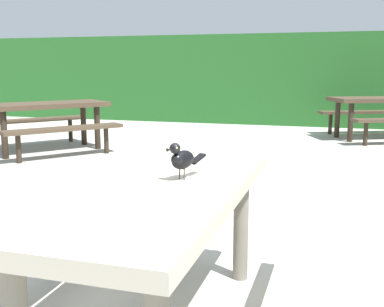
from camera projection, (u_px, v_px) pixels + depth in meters
hedge_wall at (308, 79)px, 10.96m from camera, size 28.00×1.64×1.99m
picnic_table_foreground at (157, 222)px, 2.24m from camera, size 1.68×1.80×0.74m
bird_grackle at (181, 159)px, 2.27m from camera, size 0.13×0.28×0.18m
picnic_table_mid_left at (46, 115)px, 7.26m from camera, size 2.37×2.38×0.74m
picnic_table_mid_right at (382, 108)px, 8.53m from camera, size 2.25×2.24×0.74m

